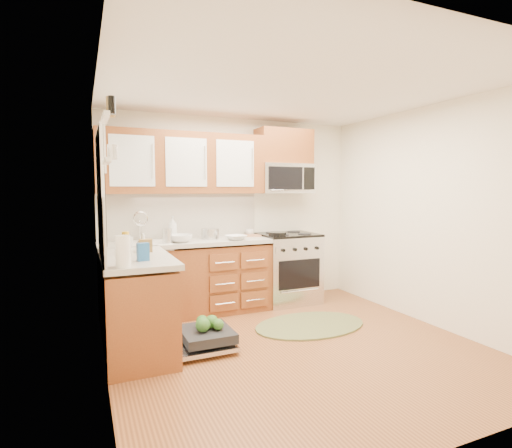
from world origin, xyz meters
name	(u,v)px	position (x,y,z in m)	size (l,w,h in m)	color
floor	(295,346)	(0.00, 0.00, 0.00)	(3.50, 3.50, 0.00)	brown
ceiling	(297,88)	(0.00, 0.00, 2.50)	(3.50, 3.50, 0.00)	white
wall_back	(233,211)	(0.00, 1.75, 1.25)	(3.50, 0.04, 2.50)	white
wall_front	(449,243)	(0.00, -1.75, 1.25)	(3.50, 0.04, 2.50)	white
wall_left	(102,228)	(-1.75, 0.00, 1.25)	(0.04, 3.50, 2.50)	white
wall_right	(431,216)	(1.75, 0.00, 1.25)	(0.04, 3.50, 2.50)	white
base_cabinet_back	(187,280)	(-0.73, 1.45, 0.42)	(2.05, 0.60, 0.85)	brown
base_cabinet_left	(136,307)	(-1.45, 0.52, 0.42)	(0.60, 1.25, 0.85)	brown
countertop_back	(187,242)	(-0.72, 1.44, 0.90)	(2.07, 0.64, 0.05)	beige
countertop_left	(136,258)	(-1.44, 0.53, 0.90)	(0.64, 1.27, 0.05)	beige
backsplash_back	(181,216)	(-0.73, 1.74, 1.21)	(2.05, 0.02, 0.57)	#B0AA9E
backsplash_left	(101,227)	(-1.74, 0.52, 1.21)	(0.02, 1.25, 0.57)	#B0AA9E
upper_cabinets	(183,163)	(-0.73, 1.57, 1.88)	(2.05, 0.35, 0.75)	brown
cabinet_over_mw	(284,147)	(0.68, 1.57, 2.13)	(0.76, 0.35, 0.47)	brown
range	(288,268)	(0.68, 1.43, 0.47)	(0.76, 0.64, 0.95)	silver
microwave	(284,179)	(0.68, 1.55, 1.70)	(0.76, 0.38, 0.40)	silver
sink	(143,254)	(-1.25, 1.42, 0.80)	(0.62, 0.50, 0.26)	white
dishwasher	(203,339)	(-0.86, 0.30, 0.10)	(0.70, 0.60, 0.20)	silver
window	(100,190)	(-1.74, 0.50, 1.55)	(0.03, 1.05, 1.05)	white
window_blind	(102,153)	(-1.71, 0.50, 1.88)	(0.02, 0.96, 0.40)	white
shelf_upper	(105,118)	(-1.72, -0.35, 2.05)	(0.04, 0.40, 0.03)	white
shelf_lower	(107,161)	(-1.72, -0.35, 1.75)	(0.04, 0.40, 0.03)	white
rug	(310,325)	(0.45, 0.45, 0.01)	(1.32, 0.86, 0.02)	#666A3C
skillet	(277,234)	(0.44, 1.29, 0.97)	(0.23, 0.23, 0.04)	black
stock_pot	(210,234)	(-0.42, 1.46, 0.99)	(0.23, 0.23, 0.14)	silver
cutting_board	(251,235)	(0.18, 1.55, 0.93)	(0.27, 0.17, 0.02)	#A6714C
canister	(167,236)	(-1.00, 1.25, 1.01)	(0.11, 0.11, 0.17)	silver
paper_towel_roll	(123,251)	(-1.60, -0.02, 1.05)	(0.12, 0.12, 0.26)	white
mustard_bottle	(126,243)	(-1.51, 0.69, 1.03)	(0.07, 0.07, 0.22)	gold
red_bottle	(120,253)	(-1.62, 0.04, 1.03)	(0.06, 0.06, 0.22)	#B10F0E
wooden_box	(146,245)	(-1.32, 0.73, 0.99)	(0.13, 0.09, 0.13)	brown
blue_carton	(143,252)	(-1.41, 0.22, 1.00)	(0.10, 0.06, 0.16)	#225A9E
bowl_a	(236,238)	(-0.15, 1.25, 0.96)	(0.25, 0.25, 0.06)	#999999
bowl_b	(180,238)	(-0.83, 1.32, 0.97)	(0.29, 0.29, 0.09)	#999999
cup	(250,232)	(0.20, 1.65, 0.97)	(0.11, 0.11, 0.09)	#999999
soap_bottle_a	(173,228)	(-0.87, 1.56, 1.07)	(0.11, 0.12, 0.30)	#999999
soap_bottle_b	(128,240)	(-1.45, 1.05, 1.02)	(0.08, 0.08, 0.18)	#999999
soap_bottle_c	(143,243)	(-1.34, 0.76, 1.02)	(0.14, 0.14, 0.18)	#999999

